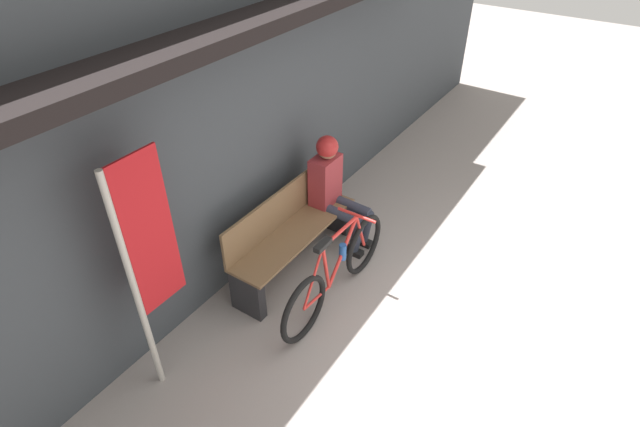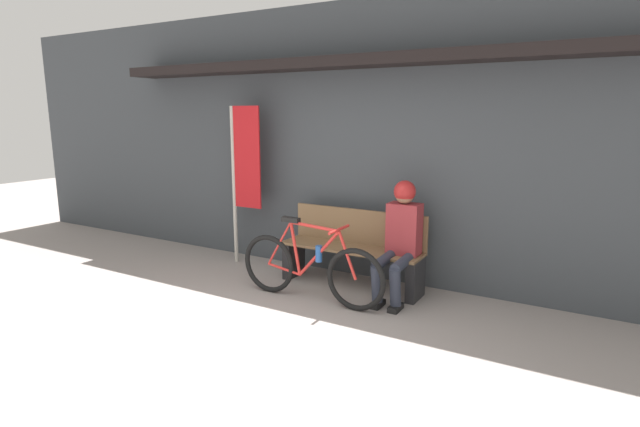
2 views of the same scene
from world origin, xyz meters
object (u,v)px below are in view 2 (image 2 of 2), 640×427
(bicycle, at_px, (310,268))
(person_seated, at_px, (401,233))
(park_bench_near, at_px, (353,251))
(banner_pole, at_px, (243,167))

(bicycle, distance_m, person_seated, 1.02)
(park_bench_near, bearing_deg, person_seated, -11.06)
(bicycle, bearing_deg, park_bench_near, 75.13)
(bicycle, xyz_separation_m, banner_pole, (-1.43, 0.71, 0.92))
(person_seated, height_order, banner_pole, banner_pole)
(person_seated, distance_m, banner_pole, 2.29)
(bicycle, height_order, banner_pole, banner_pole)
(banner_pole, bearing_deg, park_bench_near, -2.18)
(bicycle, height_order, person_seated, person_seated)
(person_seated, relative_size, banner_pole, 0.62)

